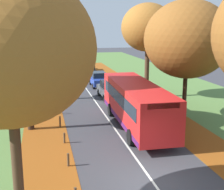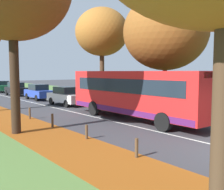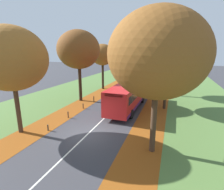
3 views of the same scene
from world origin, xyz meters
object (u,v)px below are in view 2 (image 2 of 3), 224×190
(bollard_third, at_px, (87,132))
(car_green_fourth_in_line, at_px, (2,86))
(bollard_fourth, at_px, (52,121))
(car_black_third_in_line, at_px, (16,89))
(tree_right_near, at_px, (166,32))
(tree_right_mid, at_px, (102,32))
(bollard_fifth, at_px, (30,113))
(bus, at_px, (136,92))
(car_blue_following, at_px, (39,92))
(car_white_lead, at_px, (66,96))
(bollard_second, at_px, (137,148))

(bollard_third, distance_m, car_green_fourth_in_line, 29.84)
(bollard_fourth, height_order, car_black_third_in_line, car_black_third_in_line)
(tree_right_near, relative_size, bollard_third, 13.49)
(bollard_fourth, height_order, car_green_fourth_in_line, car_green_fourth_in_line)
(tree_right_mid, xyz_separation_m, bollard_fifth, (-8.61, -3.96, -6.20))
(bollard_fifth, distance_m, car_green_fourth_in_line, 23.68)
(bus, bearing_deg, bollard_fifth, 139.81)
(tree_right_near, xyz_separation_m, car_black_third_in_line, (-4.23, 19.65, -5.02))
(bus, distance_m, car_blue_following, 14.67)
(car_green_fourth_in_line, bearing_deg, car_black_third_in_line, -91.94)
(tree_right_mid, relative_size, bus, 0.84)
(car_blue_following, bearing_deg, tree_right_mid, -61.56)
(bus, height_order, car_white_lead, bus)
(bollard_third, bearing_deg, bollard_second, -90.71)
(car_white_lead, bearing_deg, tree_right_near, -62.03)
(tree_right_mid, distance_m, car_white_lead, 6.75)
(bollard_third, height_order, bus, bus)
(tree_right_near, bearing_deg, tree_right_mid, 94.51)
(bollard_third, bearing_deg, car_black_third_in_line, 77.93)
(bollard_fourth, relative_size, car_white_lead, 0.17)
(bus, bearing_deg, bollard_second, -134.34)
(bus, bearing_deg, car_blue_following, 89.67)
(car_blue_following, bearing_deg, bollard_second, -104.52)
(bollard_third, distance_m, car_blue_following, 17.43)
(tree_right_mid, height_order, bus, tree_right_mid)
(bollard_third, relative_size, bus, 0.06)
(car_blue_following, xyz_separation_m, car_green_fourth_in_line, (0.02, 12.73, 0.00))
(car_black_third_in_line, relative_size, car_green_fourth_in_line, 0.99)
(tree_right_mid, relative_size, bollard_second, 12.99)
(bollard_fifth, bearing_deg, tree_right_mid, 24.67)
(bollard_fourth, relative_size, car_black_third_in_line, 0.17)
(tree_right_near, bearing_deg, car_black_third_in_line, 102.15)
(bollard_second, xyz_separation_m, bollard_third, (0.04, 3.14, -0.02))
(bus, xyz_separation_m, car_blue_following, (0.08, 14.64, -0.89))
(tree_right_mid, height_order, bollard_second, tree_right_mid)
(bollard_third, xyz_separation_m, bollard_fifth, (-0.05, 6.29, 0.04))
(tree_right_mid, relative_size, car_black_third_in_line, 2.08)
(car_green_fourth_in_line, bearing_deg, car_white_lead, -90.07)
(bollard_second, bearing_deg, car_black_third_in_line, 79.27)
(tree_right_mid, xyz_separation_m, car_green_fourth_in_line, (-3.46, 19.15, -5.75))
(bollard_third, relative_size, car_green_fourth_in_line, 0.15)
(tree_right_mid, xyz_separation_m, car_white_lead, (-3.48, 0.57, -5.75))
(bollard_fourth, distance_m, car_white_lead, 9.25)
(car_black_third_in_line, bearing_deg, car_blue_following, -88.14)
(bollard_second, relative_size, car_blue_following, 0.16)
(bollard_second, xyz_separation_m, bollard_fourth, (-0.02, 6.29, 0.03))
(tree_right_mid, bearing_deg, car_black_third_in_line, 106.24)
(car_green_fourth_in_line, bearing_deg, tree_right_mid, -79.77)
(bus, bearing_deg, car_green_fourth_in_line, 89.78)
(bollard_second, bearing_deg, bollard_third, 89.29)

